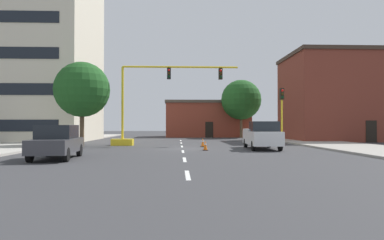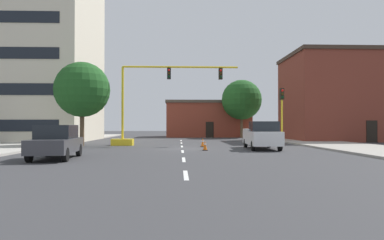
{
  "view_description": "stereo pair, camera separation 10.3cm",
  "coord_description": "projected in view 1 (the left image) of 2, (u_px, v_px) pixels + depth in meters",
  "views": [
    {
      "loc": [
        -0.34,
        -26.31,
        1.73
      ],
      "look_at": [
        0.86,
        3.52,
        2.17
      ],
      "focal_mm": 33.23,
      "sensor_mm": 36.0,
      "label": 1
    },
    {
      "loc": [
        -0.24,
        -26.31,
        1.73
      ],
      "look_at": [
        0.86,
        3.52,
        2.17
      ],
      "focal_mm": 33.23,
      "sensor_mm": 36.0,
      "label": 2
    }
  ],
  "objects": [
    {
      "name": "sedan_dark_gray_near_left",
      "position": [
        57.0,
        142.0,
        18.18
      ],
      "size": [
        2.18,
        4.62,
        1.74
      ],
      "color": "#3D3D42",
      "rests_on": "ground_plane"
    },
    {
      "name": "sidewalk_right",
      "position": [
        314.0,
        142.0,
        34.79
      ],
      "size": [
        6.0,
        56.0,
        0.14
      ],
      "primitive_type": "cube",
      "color": "#9E998E",
      "rests_on": "ground_plane"
    },
    {
      "name": "sidewalk_left",
      "position": [
        44.0,
        143.0,
        33.74
      ],
      "size": [
        6.0,
        56.0,
        0.14
      ],
      "primitive_type": "cube",
      "color": "#B2ADA3",
      "rests_on": "ground_plane"
    },
    {
      "name": "lane_stripe_seg_4",
      "position": [
        181.0,
        143.0,
        34.26
      ],
      "size": [
        0.16,
        2.4,
        0.01
      ],
      "primitive_type": "cube",
      "color": "silver",
      "rests_on": "ground_plane"
    },
    {
      "name": "pickup_truck_white",
      "position": [
        262.0,
        136.0,
        25.62
      ],
      "size": [
        2.27,
        5.49,
        1.99
      ],
      "color": "white",
      "rests_on": "ground_plane"
    },
    {
      "name": "tree_right_far",
      "position": [
        241.0,
        100.0,
        48.5
      ],
      "size": [
        5.45,
        5.45,
        7.93
      ],
      "color": "brown",
      "rests_on": "ground_plane"
    },
    {
      "name": "lane_stripe_seg_5",
      "position": [
        181.0,
        141.0,
        39.76
      ],
      "size": [
        0.16,
        2.4,
        0.01
      ],
      "primitive_type": "cube",
      "color": "silver",
      "rests_on": "ground_plane"
    },
    {
      "name": "traffic_signal_gantry",
      "position": [
        140.0,
        118.0,
        30.39
      ],
      "size": [
        10.81,
        1.2,
        6.83
      ],
      "color": "yellow",
      "rests_on": "ground_plane"
    },
    {
      "name": "lane_stripe_seg_2",
      "position": [
        183.0,
        151.0,
        23.27
      ],
      "size": [
        0.16,
        2.4,
        0.01
      ],
      "primitive_type": "cube",
      "color": "silver",
      "rests_on": "ground_plane"
    },
    {
      "name": "lane_stripe_seg_3",
      "position": [
        182.0,
        146.0,
        28.77
      ],
      "size": [
        0.16,
        2.4,
        0.01
      ],
      "primitive_type": "cube",
      "color": "silver",
      "rests_on": "ground_plane"
    },
    {
      "name": "building_row_right",
      "position": [
        348.0,
        97.0,
        40.17
      ],
      "size": [
        13.8,
        9.74,
        9.72
      ],
      "color": "brown",
      "rests_on": "ground_plane"
    },
    {
      "name": "lane_stripe_seg_1",
      "position": [
        185.0,
        160.0,
        17.78
      ],
      "size": [
        0.16,
        2.4,
        0.01
      ],
      "primitive_type": "cube",
      "color": "silver",
      "rests_on": "ground_plane"
    },
    {
      "name": "building_tall_left",
      "position": [
        21.0,
        33.0,
        39.64
      ],
      "size": [
        16.02,
        13.72,
        24.04
      ],
      "color": "beige",
      "rests_on": "ground_plane"
    },
    {
      "name": "tree_left_near",
      "position": [
        82.0,
        90.0,
        29.46
      ],
      "size": [
        4.58,
        4.58,
        6.98
      ],
      "color": "brown",
      "rests_on": "ground_plane"
    },
    {
      "name": "building_brick_center",
      "position": [
        207.0,
        119.0,
        53.48
      ],
      "size": [
        12.4,
        8.11,
        5.28
      ],
      "color": "brown",
      "rests_on": "ground_plane"
    },
    {
      "name": "traffic_cone_roadside_a",
      "position": [
        203.0,
        142.0,
        28.22
      ],
      "size": [
        0.36,
        0.36,
        0.72
      ],
      "color": "black",
      "rests_on": "ground_plane"
    },
    {
      "name": "traffic_light_pole_right",
      "position": [
        282.0,
        104.0,
        29.45
      ],
      "size": [
        0.32,
        0.47,
        4.8
      ],
      "color": "yellow",
      "rests_on": "ground_plane"
    },
    {
      "name": "lane_stripe_seg_0",
      "position": [
        188.0,
        175.0,
        12.28
      ],
      "size": [
        0.16,
        2.4,
        0.01
      ],
      "primitive_type": "cube",
      "color": "silver",
      "rests_on": "ground_plane"
    },
    {
      "name": "traffic_cone_roadside_b",
      "position": [
        205.0,
        146.0,
        24.25
      ],
      "size": [
        0.36,
        0.36,
        0.67
      ],
      "color": "black",
      "rests_on": "ground_plane"
    },
    {
      "name": "ground_plane",
      "position": [
        182.0,
        149.0,
        26.27
      ],
      "size": [
        160.0,
        160.0,
        0.0
      ],
      "primitive_type": "plane",
      "color": "#38383A"
    }
  ]
}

